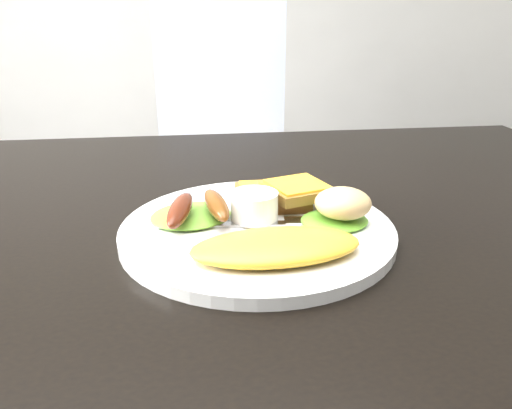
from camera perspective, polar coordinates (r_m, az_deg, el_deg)
name	(u,v)px	position (r m, az deg, el deg)	size (l,w,h in m)	color
dining_table	(232,226)	(0.61, -2.71, -2.50)	(1.20, 0.80, 0.04)	black
dining_chair	(226,174)	(1.71, -3.39, 3.45)	(0.46, 0.46, 0.06)	tan
person	(308,109)	(1.05, 5.91, 10.84)	(0.57, 0.38, 1.57)	navy
plate	(257,231)	(0.53, 0.14, -3.00)	(0.29, 0.29, 0.01)	white
lettuce_left	(191,215)	(0.55, -7.45, -1.22)	(0.09, 0.08, 0.01)	#4E921B
lettuce_right	(334,220)	(0.54, 8.94, -1.80)	(0.07, 0.07, 0.01)	green
omelette	(276,247)	(0.46, 2.31, -4.83)	(0.16, 0.08, 0.02)	yellow
sausage_a	(180,210)	(0.52, -8.65, -0.59)	(0.02, 0.09, 0.02)	#5B1813
sausage_b	(216,205)	(0.53, -4.56, -0.02)	(0.02, 0.08, 0.02)	brown
ramekin	(254,206)	(0.53, -0.20, -0.14)	(0.05, 0.05, 0.03)	white
toast_a	(272,197)	(0.59, 1.79, 0.81)	(0.08, 0.08, 0.01)	brown
toast_b	(297,190)	(0.58, 4.73, 1.64)	(0.07, 0.07, 0.01)	olive
potato_salad	(343,203)	(0.53, 9.91, 0.15)	(0.06, 0.06, 0.03)	beige
fork	(221,225)	(0.53, -4.04, -2.35)	(0.14, 0.01, 0.00)	#ADAFB7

